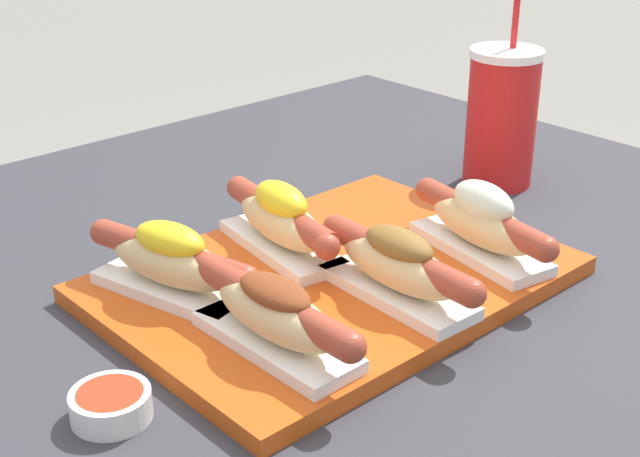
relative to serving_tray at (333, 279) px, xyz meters
The scene contains 8 objects.
serving_tray is the anchor object (origin of this frame).
hot_dog_0 0.16m from the serving_tray, 152.11° to the right, with size 0.06×0.20×0.06m.
hot_dog_1 0.09m from the serving_tray, 84.47° to the right, with size 0.07×0.20×0.07m.
hot_dog_2 0.16m from the serving_tray, 27.60° to the right, with size 0.09×0.20×0.08m.
hot_dog_3 0.17m from the serving_tray, 154.43° to the left, with size 0.10×0.20×0.07m.
hot_dog_4 0.08m from the serving_tray, 96.30° to the left, with size 0.08×0.20×0.07m.
sauce_bowl 0.28m from the serving_tray, behind, with size 0.06×0.06×0.02m.
drink_cup 0.37m from the serving_tray, 10.66° to the left, with size 0.09×0.09×0.23m.
Camera 1 is at (-0.52, -0.67, 1.16)m, focal length 50.00 mm.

